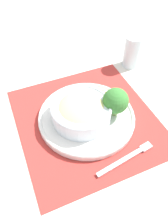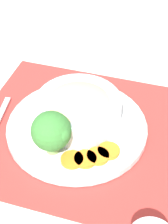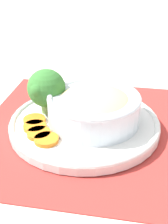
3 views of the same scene
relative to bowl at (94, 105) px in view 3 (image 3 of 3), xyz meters
name	(u,v)px [view 3 (image 3 of 3)]	position (x,y,z in m)	size (l,w,h in m)	color
ground_plane	(85,129)	(0.00, 0.02, -0.05)	(4.00, 4.00, 0.00)	beige
placemat	(85,128)	(0.00, 0.02, -0.05)	(0.48, 0.46, 0.00)	#B2332D
plate	(85,123)	(0.00, 0.02, -0.04)	(0.30, 0.30, 0.02)	white
bowl	(94,105)	(0.00, 0.00, 0.00)	(0.18, 0.18, 0.07)	silver
broccoli_floret	(46,88)	(0.03, 0.10, 0.02)	(0.08, 0.08, 0.09)	#84AD5B
carrot_slice_near	(34,120)	(-0.01, 0.12, -0.03)	(0.04, 0.04, 0.01)	orange
carrot_slice_middle	(35,127)	(-0.04, 0.11, -0.03)	(0.04, 0.04, 0.01)	orange
carrot_slice_far	(39,134)	(-0.06, 0.10, -0.03)	(0.04, 0.04, 0.01)	orange
carrot_slice_extra	(46,140)	(-0.08, 0.08, -0.03)	(0.04, 0.04, 0.01)	orange
fork	(74,89)	(0.17, 0.06, -0.05)	(0.03, 0.18, 0.01)	silver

